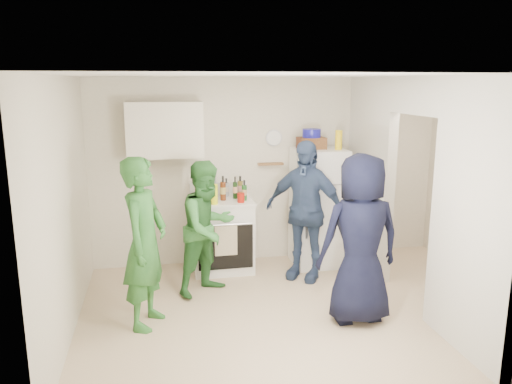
# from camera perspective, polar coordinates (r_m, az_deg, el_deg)

# --- Properties ---
(floor) EXTENTS (4.80, 4.80, 0.00)m
(floor) POSITION_cam_1_polar(r_m,az_deg,el_deg) (5.65, 5.51, -13.14)
(floor) COLOR #C9B18E
(floor) RESTS_ON ground
(wall_back) EXTENTS (4.80, 0.00, 4.80)m
(wall_back) POSITION_cam_1_polar(r_m,az_deg,el_deg) (6.84, 1.58, 2.46)
(wall_back) COLOR silver
(wall_back) RESTS_ON floor
(wall_front) EXTENTS (4.80, 0.00, 4.80)m
(wall_front) POSITION_cam_1_polar(r_m,az_deg,el_deg) (3.71, 13.63, -6.56)
(wall_front) COLOR silver
(wall_front) RESTS_ON floor
(wall_left) EXTENTS (0.00, 3.40, 3.40)m
(wall_left) POSITION_cam_1_polar(r_m,az_deg,el_deg) (5.08, -21.04, -1.90)
(wall_left) COLOR silver
(wall_left) RESTS_ON floor
(wall_right) EXTENTS (0.00, 3.40, 3.40)m
(wall_right) POSITION_cam_1_polar(r_m,az_deg,el_deg) (6.37, 26.89, 0.35)
(wall_right) COLOR silver
(wall_right) RESTS_ON floor
(ceiling) EXTENTS (4.80, 4.80, 0.00)m
(ceiling) POSITION_cam_1_polar(r_m,az_deg,el_deg) (5.10, 6.11, 13.10)
(ceiling) COLOR white
(ceiling) RESTS_ON wall_back
(partition_pier_back) EXTENTS (0.12, 1.20, 2.50)m
(partition_pier_back) POSITION_cam_1_polar(r_m,az_deg,el_deg) (6.67, 12.87, 1.88)
(partition_pier_back) COLOR silver
(partition_pier_back) RESTS_ON floor
(partition_pier_front) EXTENTS (0.12, 1.20, 2.50)m
(partition_pier_front) POSITION_cam_1_polar(r_m,az_deg,el_deg) (4.80, 23.66, -2.93)
(partition_pier_front) COLOR silver
(partition_pier_front) RESTS_ON floor
(partition_header) EXTENTS (0.12, 1.00, 0.40)m
(partition_header) POSITION_cam_1_polar(r_m,az_deg,el_deg) (5.58, 18.09, 10.45)
(partition_header) COLOR silver
(partition_header) RESTS_ON partition_pier_back
(stove) EXTENTS (0.80, 0.66, 0.95)m
(stove) POSITION_cam_1_polar(r_m,az_deg,el_deg) (6.59, -3.90, -4.90)
(stove) COLOR white
(stove) RESTS_ON floor
(upper_cabinet) EXTENTS (0.95, 0.34, 0.70)m
(upper_cabinet) POSITION_cam_1_polar(r_m,az_deg,el_deg) (6.41, -10.38, 7.00)
(upper_cabinet) COLOR silver
(upper_cabinet) RESTS_ON wall_back
(fridge) EXTENTS (0.65, 0.63, 1.58)m
(fridge) POSITION_cam_1_polar(r_m,az_deg,el_deg) (6.76, 7.11, -1.75)
(fridge) COLOR white
(fridge) RESTS_ON floor
(wicker_basket) EXTENTS (0.35, 0.25, 0.15)m
(wicker_basket) POSITION_cam_1_polar(r_m,az_deg,el_deg) (6.62, 6.35, 5.58)
(wicker_basket) COLOR brown
(wicker_basket) RESTS_ON fridge
(blue_bowl) EXTENTS (0.24, 0.24, 0.11)m
(blue_bowl) POSITION_cam_1_polar(r_m,az_deg,el_deg) (6.61, 6.37, 6.70)
(blue_bowl) COLOR #18169C
(blue_bowl) RESTS_ON wicker_basket
(yellow_cup_stack_top) EXTENTS (0.09, 0.09, 0.25)m
(yellow_cup_stack_top) POSITION_cam_1_polar(r_m,az_deg,el_deg) (6.58, 9.43, 5.89)
(yellow_cup_stack_top) COLOR yellow
(yellow_cup_stack_top) RESTS_ON fridge
(wall_clock) EXTENTS (0.22, 0.02, 0.22)m
(wall_clock) POSITION_cam_1_polar(r_m,az_deg,el_deg) (6.77, 2.05, 6.20)
(wall_clock) COLOR white
(wall_clock) RESTS_ON wall_back
(spice_shelf) EXTENTS (0.35, 0.08, 0.03)m
(spice_shelf) POSITION_cam_1_polar(r_m,az_deg,el_deg) (6.78, 1.68, 3.22)
(spice_shelf) COLOR olive
(spice_shelf) RESTS_ON wall_back
(nook_window) EXTENTS (0.03, 0.70, 0.80)m
(nook_window) POSITION_cam_1_polar(r_m,az_deg,el_deg) (6.45, 26.01, 4.19)
(nook_window) COLOR black
(nook_window) RESTS_ON wall_right
(nook_window_frame) EXTENTS (0.04, 0.76, 0.86)m
(nook_window_frame) POSITION_cam_1_polar(r_m,az_deg,el_deg) (6.44, 25.91, 4.19)
(nook_window_frame) COLOR white
(nook_window_frame) RESTS_ON wall_right
(nook_valance) EXTENTS (0.04, 0.82, 0.18)m
(nook_valance) POSITION_cam_1_polar(r_m,az_deg,el_deg) (6.39, 26.02, 7.29)
(nook_valance) COLOR white
(nook_valance) RESTS_ON wall_right
(yellow_cup_stack_stove) EXTENTS (0.09, 0.09, 0.25)m
(yellow_cup_stack_stove) POSITION_cam_1_polar(r_m,az_deg,el_deg) (6.21, -4.81, -0.26)
(yellow_cup_stack_stove) COLOR yellow
(yellow_cup_stack_stove) RESTS_ON stove
(red_cup) EXTENTS (0.09, 0.09, 0.12)m
(red_cup) POSITION_cam_1_polar(r_m,az_deg,el_deg) (6.29, -1.74, -0.66)
(red_cup) COLOR #B0170B
(red_cup) RESTS_ON stove
(person_green_left) EXTENTS (0.63, 0.74, 1.74)m
(person_green_left) POSITION_cam_1_polar(r_m,az_deg,el_deg) (5.11, -12.59, -5.72)
(person_green_left) COLOR #377C31
(person_green_left) RESTS_ON floor
(person_green_center) EXTENTS (0.97, 0.92, 1.57)m
(person_green_center) POSITION_cam_1_polar(r_m,az_deg,el_deg) (5.81, -5.52, -4.10)
(person_green_center) COLOR #3C8A40
(person_green_center) RESTS_ON floor
(person_denim) EXTENTS (1.07, 0.97, 1.76)m
(person_denim) POSITION_cam_1_polar(r_m,az_deg,el_deg) (6.22, 5.56, -2.12)
(person_denim) COLOR #374779
(person_denim) RESTS_ON floor
(person_navy) EXTENTS (0.87, 0.57, 1.76)m
(person_navy) POSITION_cam_1_polar(r_m,az_deg,el_deg) (5.19, 11.82, -5.29)
(person_navy) COLOR black
(person_navy) RESTS_ON floor
(person_nook) EXTENTS (0.91, 1.26, 1.77)m
(person_nook) POSITION_cam_1_polar(r_m,az_deg,el_deg) (6.34, 23.92, -2.82)
(person_nook) COLOR black
(person_nook) RESTS_ON floor
(bottle_a) EXTENTS (0.07, 0.07, 0.30)m
(bottle_a) POSITION_cam_1_polar(r_m,az_deg,el_deg) (6.52, -6.71, 0.55)
(bottle_a) COLOR brown
(bottle_a) RESTS_ON stove
(bottle_b) EXTENTS (0.08, 0.08, 0.31)m
(bottle_b) POSITION_cam_1_polar(r_m,az_deg,el_deg) (6.33, -5.33, 0.28)
(bottle_b) COLOR #204617
(bottle_b) RESTS_ON stove
(bottle_c) EXTENTS (0.08, 0.08, 0.33)m
(bottle_c) POSITION_cam_1_polar(r_m,az_deg,el_deg) (6.58, -4.95, 0.81)
(bottle_c) COLOR #969AA2
(bottle_c) RESTS_ON stove
(bottle_d) EXTENTS (0.07, 0.07, 0.32)m
(bottle_d) POSITION_cam_1_polar(r_m,az_deg,el_deg) (6.40, -3.80, 0.45)
(bottle_d) COLOR #5E2810
(bottle_d) RESTS_ON stove
(bottle_e) EXTENTS (0.07, 0.07, 0.24)m
(bottle_e) POSITION_cam_1_polar(r_m,az_deg,el_deg) (6.63, -3.41, 0.54)
(bottle_e) COLOR #8D949C
(bottle_e) RESTS_ON stove
(bottle_f) EXTENTS (0.06, 0.06, 0.29)m
(bottle_f) POSITION_cam_1_polar(r_m,az_deg,el_deg) (6.48, -2.41, 0.51)
(bottle_f) COLOR #163412
(bottle_f) RESTS_ON stove
(bottle_g) EXTENTS (0.07, 0.07, 0.28)m
(bottle_g) POSITION_cam_1_polar(r_m,az_deg,el_deg) (6.60, -1.81, 0.67)
(bottle_g) COLOR olive
(bottle_g) RESTS_ON stove
(bottle_h) EXTENTS (0.08, 0.08, 0.31)m
(bottle_h) POSITION_cam_1_polar(r_m,az_deg,el_deg) (6.28, -6.42, 0.13)
(bottle_h) COLOR #A6ACB1
(bottle_h) RESTS_ON stove
(bottle_i) EXTENTS (0.06, 0.06, 0.25)m
(bottle_i) POSITION_cam_1_polar(r_m,az_deg,el_deg) (6.54, -3.81, 0.41)
(bottle_i) COLOR #54340E
(bottle_i) RESTS_ON stove
(bottle_j) EXTENTS (0.07, 0.07, 0.26)m
(bottle_j) POSITION_cam_1_polar(r_m,az_deg,el_deg) (6.38, -1.34, 0.20)
(bottle_j) COLOR #1D551F
(bottle_j) RESTS_ON stove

